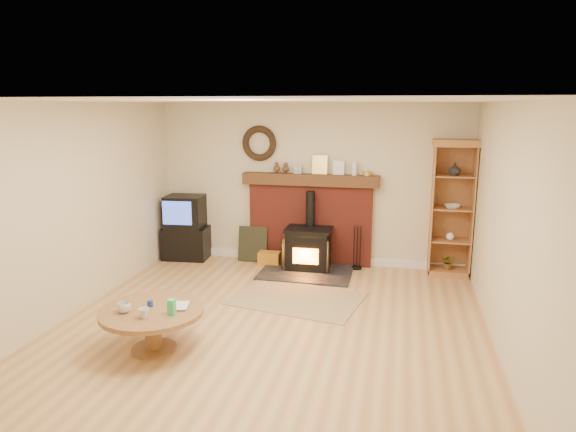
% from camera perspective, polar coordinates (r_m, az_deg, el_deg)
% --- Properties ---
extents(ground, '(5.50, 5.50, 0.00)m').
position_cam_1_polar(ground, '(6.11, -2.16, -12.52)').
color(ground, '#B5834B').
rests_on(ground, ground).
extents(room_shell, '(5.02, 5.52, 2.61)m').
position_cam_1_polar(room_shell, '(5.70, -2.23, 3.76)').
color(room_shell, beige).
rests_on(room_shell, ground).
extents(chimney_breast, '(2.20, 0.22, 1.78)m').
position_cam_1_polar(chimney_breast, '(8.34, 2.47, 0.07)').
color(chimney_breast, maroon).
rests_on(chimney_breast, ground).
extents(wood_stove, '(1.40, 1.00, 1.24)m').
position_cam_1_polar(wood_stove, '(8.07, 2.24, -3.84)').
color(wood_stove, black).
rests_on(wood_stove, ground).
extents(area_rug, '(1.87, 1.46, 0.01)m').
position_cam_1_polar(area_rug, '(7.00, 0.95, -9.15)').
color(area_rug, brown).
rests_on(area_rug, ground).
extents(tv_unit, '(0.78, 0.58, 1.08)m').
position_cam_1_polar(tv_unit, '(8.82, -11.30, -1.38)').
color(tv_unit, black).
rests_on(tv_unit, ground).
extents(curio_cabinet, '(0.66, 0.48, 2.07)m').
position_cam_1_polar(curio_cabinet, '(8.09, 17.71, 0.80)').
color(curio_cabinet, '#975D31').
rests_on(curio_cabinet, ground).
extents(firelog_box, '(0.35, 0.22, 0.22)m').
position_cam_1_polar(firelog_box, '(8.39, -2.08, -4.74)').
color(firelog_box, gold).
rests_on(firelog_box, ground).
extents(leaning_painting, '(0.49, 0.13, 0.58)m').
position_cam_1_polar(leaning_painting, '(8.56, -3.94, -3.13)').
color(leaning_painting, black).
rests_on(leaning_painting, ground).
extents(fire_tools, '(0.16, 0.16, 0.70)m').
position_cam_1_polar(fire_tools, '(8.25, 7.65, -4.96)').
color(fire_tools, black).
rests_on(fire_tools, ground).
extents(coffee_table, '(1.09, 1.09, 0.62)m').
position_cam_1_polar(coffee_table, '(5.67, -14.88, -10.80)').
color(coffee_table, brown).
rests_on(coffee_table, ground).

